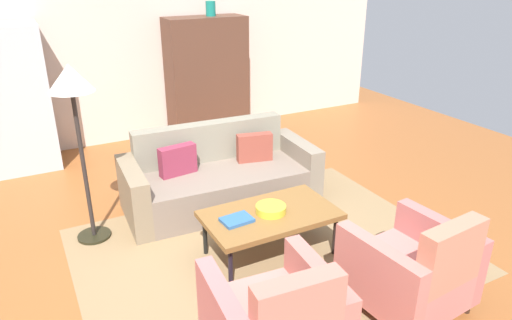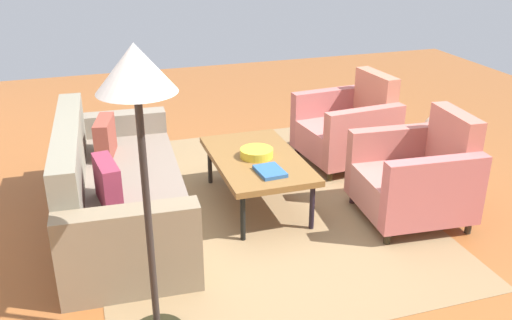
% 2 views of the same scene
% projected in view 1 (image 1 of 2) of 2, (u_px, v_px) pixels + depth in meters
% --- Properties ---
extents(ground_plane, '(10.46, 10.46, 0.00)m').
position_uv_depth(ground_plane, '(236.00, 255.00, 4.35)').
color(ground_plane, '#945428').
extents(wall_back, '(8.72, 0.12, 2.80)m').
position_uv_depth(wall_back, '(127.00, 47.00, 6.77)').
color(wall_back, beige).
rests_on(wall_back, ground).
extents(area_rug, '(3.40, 2.60, 0.01)m').
position_uv_depth(area_rug, '(267.00, 250.00, 4.41)').
color(area_rug, olive).
rests_on(area_rug, ground).
extents(couch, '(2.14, 1.00, 0.86)m').
position_uv_depth(couch, '(219.00, 178.00, 5.23)').
color(couch, '#77685A').
rests_on(couch, ground).
extents(coffee_table, '(1.20, 0.70, 0.44)m').
position_uv_depth(coffee_table, '(270.00, 216.00, 4.22)').
color(coffee_table, black).
rests_on(coffee_table, ground).
extents(armchair_right, '(0.87, 0.87, 0.88)m').
position_uv_depth(armchair_right, '(414.00, 272.00, 3.55)').
color(armchair_right, '#382D17').
rests_on(armchair_right, ground).
extents(fruit_bowl, '(0.27, 0.27, 0.07)m').
position_uv_depth(fruit_bowl, '(271.00, 209.00, 4.19)').
color(fruit_bowl, gold).
rests_on(fruit_bowl, coffee_table).
extents(book_stack, '(0.28, 0.21, 0.03)m').
position_uv_depth(book_stack, '(237.00, 220.00, 4.06)').
color(book_stack, '#2B5996').
rests_on(book_stack, coffee_table).
extents(cabinet, '(1.20, 0.51, 1.80)m').
position_uv_depth(cabinet, '(207.00, 77.00, 7.15)').
color(cabinet, '#523325').
rests_on(cabinet, ground).
extents(vase_tall, '(0.14, 0.14, 0.21)m').
position_uv_depth(vase_tall, '(211.00, 9.00, 6.80)').
color(vase_tall, '#167769').
rests_on(vase_tall, cabinet).
extents(refrigerator, '(0.80, 0.73, 1.85)m').
position_uv_depth(refrigerator, '(15.00, 99.00, 5.91)').
color(refrigerator, '#B7BABF').
rests_on(refrigerator, ground).
extents(floor_lamp, '(0.40, 0.40, 1.72)m').
position_uv_depth(floor_lamp, '(73.00, 95.00, 4.08)').
color(floor_lamp, black).
rests_on(floor_lamp, ground).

